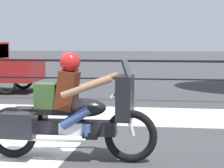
{
  "coord_description": "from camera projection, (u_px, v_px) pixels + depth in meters",
  "views": [
    {
      "loc": [
        2.73,
        -6.21,
        1.69
      ],
      "look_at": [
        1.6,
        1.36,
        0.92
      ],
      "focal_mm": 70.0,
      "sensor_mm": 36.0,
      "label": 1
    }
  ],
  "objects": [
    {
      "name": "fence_railing",
      "position": [
        78.0,
        68.0,
        12.09
      ],
      "size": [
        36.0,
        0.05,
        1.15
      ],
      "color": "black",
      "rests_on": "ground"
    },
    {
      "name": "motorcycle",
      "position": [
        70.0,
        113.0,
        6.11
      ],
      "size": [
        2.45,
        0.76,
        1.53
      ],
      "rotation": [
        0.0,
        0.0,
        -0.02
      ],
      "color": "black",
      "rests_on": "ground"
    },
    {
      "name": "sidewalk_band",
      "position": [
        56.0,
        114.0,
        10.03
      ],
      "size": [
        44.0,
        2.4,
        0.01
      ],
      "primitive_type": "cube",
      "color": "#B7B2A8",
      "rests_on": "ground"
    }
  ]
}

